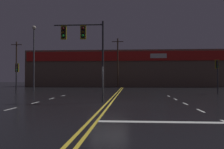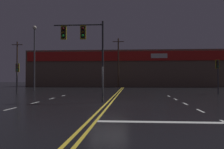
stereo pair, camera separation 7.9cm
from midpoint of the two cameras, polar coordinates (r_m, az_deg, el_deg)
name	(u,v)px [view 2 (the right image)]	position (r m, az deg, el deg)	size (l,w,h in m)	color
ground_plane	(109,103)	(17.00, -0.66, -6.58)	(200.00, 200.00, 0.00)	black
road_markings	(123,106)	(15.54, 2.59, -7.09)	(15.17, 60.00, 0.01)	gold
traffic_signal_median	(83,41)	(18.07, -6.54, 7.67)	(3.61, 0.36, 5.77)	#38383D
traffic_signal_corner_northwest	(17,71)	(30.50, -20.79, 0.68)	(0.42, 0.36, 3.41)	#38383D
traffic_signal_corner_northeast	(218,69)	(29.95, 23.08, 1.23)	(0.42, 0.36, 3.77)	#38383D
streetlight_median_approach	(34,49)	(38.46, -17.25, 5.60)	(0.56, 0.56, 9.45)	#59595E
building_backdrop	(124,69)	(54.71, 2.82, 1.23)	(40.21, 10.23, 7.48)	brown
utility_pole_row	(132,60)	(47.81, 4.75, 3.28)	(45.51, 0.26, 11.32)	#4C3828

